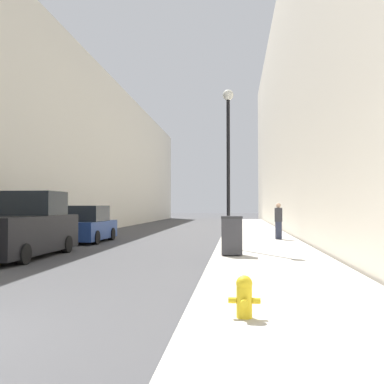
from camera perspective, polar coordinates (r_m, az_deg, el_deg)
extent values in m
cube|color=#B7B2A8|center=(22.81, 8.71, -6.12)|extent=(3.81, 60.00, 0.13)
cube|color=beige|center=(34.58, -20.58, 4.91)|extent=(12.00, 60.00, 11.55)
cube|color=beige|center=(32.80, 22.27, 10.64)|extent=(12.00, 60.00, 17.58)
cylinder|color=yellow|center=(6.51, 6.99, -14.36)|extent=(0.23, 0.23, 0.45)
sphere|color=yellow|center=(6.46, 6.98, -12.03)|extent=(0.24, 0.24, 0.24)
cylinder|color=yellow|center=(6.45, 6.98, -11.39)|extent=(0.06, 0.06, 0.05)
cylinder|color=yellow|center=(6.34, 7.02, -14.51)|extent=(0.11, 0.12, 0.11)
cylinder|color=yellow|center=(6.51, 5.40, -14.18)|extent=(0.12, 0.09, 0.09)
cylinder|color=yellow|center=(6.51, 8.58, -14.15)|extent=(0.12, 0.09, 0.09)
cube|color=#3D3D42|center=(14.30, 5.35, -5.91)|extent=(0.68, 0.55, 1.19)
cube|color=#2D2D31|center=(14.27, 5.34, -3.37)|extent=(0.70, 0.57, 0.08)
cylinder|color=black|center=(14.59, 4.22, -7.98)|extent=(0.05, 0.16, 0.16)
cylinder|color=black|center=(14.58, 6.51, -7.98)|extent=(0.05, 0.16, 0.16)
cylinder|color=black|center=(16.70, 4.89, -7.05)|extent=(0.26, 0.26, 0.25)
cylinder|color=black|center=(16.68, 4.86, 2.49)|extent=(0.14, 0.14, 5.80)
sphere|color=silver|center=(17.19, 4.84, 12.76)|extent=(0.43, 0.43, 0.43)
cube|color=black|center=(15.85, -22.03, -5.23)|extent=(2.15, 5.33, 1.25)
cube|color=black|center=(16.65, -20.48, -1.42)|extent=(1.98, 1.70, 0.87)
cylinder|color=black|center=(17.81, -22.42, -6.39)|extent=(0.24, 0.64, 0.64)
cylinder|color=black|center=(16.95, -16.39, -6.70)|extent=(0.24, 0.64, 0.64)
cylinder|color=black|center=(13.97, -21.59, -7.70)|extent=(0.24, 0.64, 0.64)
cube|color=navy|center=(21.60, -13.87, -4.94)|extent=(1.90, 4.15, 0.86)
cube|color=#1E2328|center=(21.57, -13.86, -2.78)|extent=(1.67, 2.16, 0.76)
cylinder|color=black|center=(23.08, -14.88, -5.40)|extent=(0.24, 0.64, 0.64)
cylinder|color=black|center=(22.52, -10.69, -5.52)|extent=(0.24, 0.64, 0.64)
cylinder|color=black|center=(20.78, -17.33, -5.78)|extent=(0.24, 0.64, 0.64)
cylinder|color=black|center=(20.15, -12.73, -5.94)|extent=(0.24, 0.64, 0.64)
cube|color=#2D3347|center=(21.44, 11.46, -5.05)|extent=(0.30, 0.21, 0.86)
cube|color=#333338|center=(21.41, 11.45, -2.99)|extent=(0.36, 0.21, 0.68)
sphere|color=tan|center=(21.40, 11.44, -1.77)|extent=(0.23, 0.23, 0.23)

